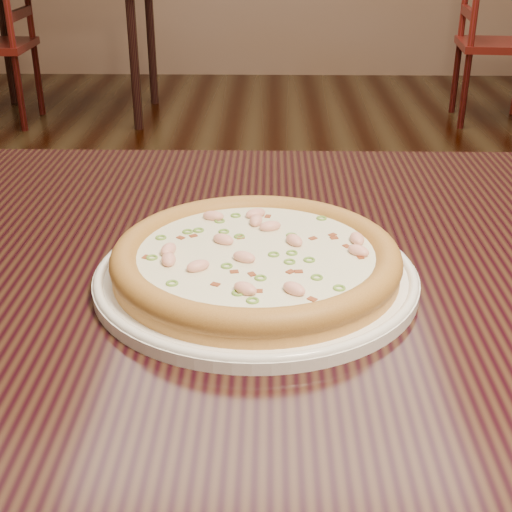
{
  "coord_description": "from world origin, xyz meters",
  "views": [
    {
      "loc": [
        -0.02,
        -0.9,
        1.09
      ],
      "look_at": [
        -0.04,
        -0.26,
        0.78
      ],
      "focal_mm": 50.0,
      "sensor_mm": 36.0,
      "label": 1
    }
  ],
  "objects_px": {
    "chair_b": "(1,44)",
    "bg_table_left": "(60,0)",
    "hero_table": "(362,339)",
    "pizza": "(256,259)",
    "chair_c": "(488,43)",
    "plate": "(256,275)"
  },
  "relations": [
    {
      "from": "bg_table_left",
      "to": "chair_b",
      "type": "relative_size",
      "value": 1.05
    },
    {
      "from": "chair_b",
      "to": "bg_table_left",
      "type": "bearing_deg",
      "value": 29.03
    },
    {
      "from": "plate",
      "to": "chair_c",
      "type": "bearing_deg",
      "value": 70.6
    },
    {
      "from": "chair_b",
      "to": "chair_c",
      "type": "xyz_separation_m",
      "value": [
        2.71,
        0.09,
        0.0
      ]
    },
    {
      "from": "pizza",
      "to": "bg_table_left",
      "type": "bearing_deg",
      "value": 108.28
    },
    {
      "from": "plate",
      "to": "bg_table_left",
      "type": "bearing_deg",
      "value": 108.28
    },
    {
      "from": "hero_table",
      "to": "pizza",
      "type": "relative_size",
      "value": 4.11
    },
    {
      "from": "chair_b",
      "to": "chair_c",
      "type": "relative_size",
      "value": 1.0
    },
    {
      "from": "pizza",
      "to": "bg_table_left",
      "type": "xyz_separation_m",
      "value": [
        -1.17,
        3.56,
        -0.12
      ]
    },
    {
      "from": "chair_b",
      "to": "chair_c",
      "type": "height_order",
      "value": "same"
    },
    {
      "from": "plate",
      "to": "chair_c",
      "type": "relative_size",
      "value": 0.35
    },
    {
      "from": "bg_table_left",
      "to": "chair_c",
      "type": "distance_m",
      "value": 2.41
    },
    {
      "from": "bg_table_left",
      "to": "chair_c",
      "type": "bearing_deg",
      "value": -1.93
    },
    {
      "from": "pizza",
      "to": "chair_c",
      "type": "relative_size",
      "value": 0.31
    },
    {
      "from": "plate",
      "to": "hero_table",
      "type": "bearing_deg",
      "value": 22.62
    },
    {
      "from": "plate",
      "to": "pizza",
      "type": "relative_size",
      "value": 1.12
    },
    {
      "from": "hero_table",
      "to": "pizza",
      "type": "height_order",
      "value": "pizza"
    },
    {
      "from": "hero_table",
      "to": "chair_b",
      "type": "distance_m",
      "value": 3.71
    },
    {
      "from": "plate",
      "to": "bg_table_left",
      "type": "relative_size",
      "value": 0.33
    },
    {
      "from": "plate",
      "to": "bg_table_left",
      "type": "xyz_separation_m",
      "value": [
        -1.17,
        3.56,
        -0.1
      ]
    },
    {
      "from": "hero_table",
      "to": "chair_c",
      "type": "height_order",
      "value": "chair_c"
    },
    {
      "from": "pizza",
      "to": "bg_table_left",
      "type": "distance_m",
      "value": 3.75
    }
  ]
}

